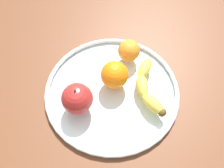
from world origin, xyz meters
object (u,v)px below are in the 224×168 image
at_px(apple, 77,99).
at_px(orange_center, 114,75).
at_px(fruit_bowl, 112,91).
at_px(banana, 147,87).
at_px(orange_back_left, 129,51).

xyz_separation_m(apple, orange_center, (-0.10, 0.07, -0.00)).
height_order(fruit_bowl, orange_center, orange_center).
bearing_deg(banana, apple, -81.94).
distance_m(fruit_bowl, apple, 0.11).
bearing_deg(orange_back_left, apple, -24.69).
bearing_deg(fruit_bowl, orange_center, -178.53).
xyz_separation_m(apple, orange_back_left, (-0.19, 0.09, -0.01)).
height_order(apple, orange_center, apple).
height_order(apple, orange_back_left, apple).
height_order(fruit_bowl, banana, banana).
distance_m(banana, apple, 0.19).
distance_m(orange_center, orange_back_left, 0.10).
xyz_separation_m(orange_center, orange_back_left, (-0.10, 0.02, -0.01)).
relative_size(fruit_bowl, orange_center, 4.96).
xyz_separation_m(banana, orange_center, (0.00, -0.09, 0.02)).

